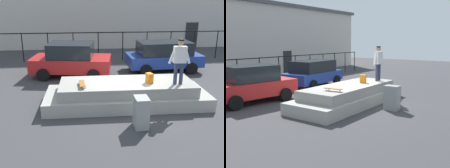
{
  "view_description": "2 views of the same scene",
  "coord_description": "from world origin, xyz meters",
  "views": [
    {
      "loc": [
        -1.49,
        -10.05,
        4.18
      ],
      "look_at": [
        -0.52,
        0.4,
        0.61
      ],
      "focal_mm": 42.79,
      "sensor_mm": 36.0,
      "label": 1
    },
    {
      "loc": [
        -10.31,
        -7.05,
        2.9
      ],
      "look_at": [
        0.2,
        0.55,
        0.84
      ],
      "focal_mm": 43.99,
      "sensor_mm": 36.0,
      "label": 2
    }
  ],
  "objects": [
    {
      "name": "ground_plane",
      "position": [
        0.0,
        0.0,
        0.0
      ],
      "size": [
        60.0,
        60.0,
        0.0
      ],
      "primitive_type": "plane",
      "color": "#38383A"
    },
    {
      "name": "backpack",
      "position": [
        0.84,
        -0.45,
        1.1
      ],
      "size": [
        0.28,
        0.33,
        0.39
      ],
      "primitive_type": "cube",
      "rotation": [
        0.0,
        0.0,
        1.9
      ],
      "color": "orange",
      "rests_on": "concrete_ledge"
    },
    {
      "name": "car_blue_hatchback_mid",
      "position": [
        2.77,
        4.37,
        0.89
      ],
      "size": [
        4.22,
        2.36,
        1.66
      ],
      "color": "navy",
      "rests_on": "ground_plane"
    },
    {
      "name": "skateboarder",
      "position": [
        1.89,
        -0.69,
        1.9
      ],
      "size": [
        0.84,
        0.26,
        1.72
      ],
      "color": "#2D334C",
      "rests_on": "concrete_ledge"
    },
    {
      "name": "fence_row",
      "position": [
        -0.0,
        7.14,
        1.24
      ],
      "size": [
        24.06,
        0.06,
        1.86
      ],
      "color": "black",
      "rests_on": "ground_plane"
    },
    {
      "name": "skateboard",
      "position": [
        -1.74,
        -0.6,
        1.01
      ],
      "size": [
        0.28,
        0.82,
        0.12
      ],
      "color": "brown",
      "rests_on": "concrete_ledge"
    },
    {
      "name": "concrete_ledge",
      "position": [
        -0.0,
        -0.26,
        0.41
      ],
      "size": [
        6.36,
        2.31,
        0.91
      ],
      "color": "#9E9B93",
      "rests_on": "ground_plane"
    },
    {
      "name": "utility_box",
      "position": [
        0.19,
        -2.27,
        0.52
      ],
      "size": [
        0.46,
        0.62,
        1.04
      ],
      "primitive_type": "cube",
      "rotation": [
        0.0,
        0.0,
        0.04
      ],
      "color": "gray",
      "rests_on": "ground_plane"
    },
    {
      "name": "car_red_sedan_near",
      "position": [
        -2.36,
        3.81,
        0.89
      ],
      "size": [
        4.32,
        2.63,
        1.76
      ],
      "color": "#B21E1E",
      "rests_on": "ground_plane"
    }
  ]
}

